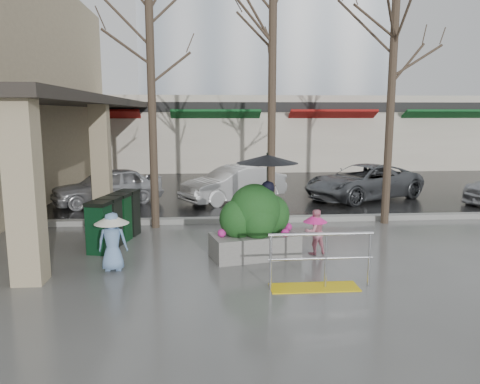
{
  "coord_description": "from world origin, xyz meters",
  "views": [
    {
      "loc": [
        -0.68,
        -9.1,
        3.13
      ],
      "look_at": [
        0.18,
        1.59,
        1.3
      ],
      "focal_mm": 35.0,
      "sensor_mm": 36.0,
      "label": 1
    }
  ],
  "objects": [
    {
      "name": "ground",
      "position": [
        0.0,
        0.0,
        0.0
      ],
      "size": [
        120.0,
        120.0,
        0.0
      ],
      "primitive_type": "plane",
      "color": "#51514F",
      "rests_on": "ground"
    },
    {
      "name": "street_asphalt",
      "position": [
        0.0,
        22.0,
        0.01
      ],
      "size": [
        120.0,
        36.0,
        0.01
      ],
      "primitive_type": "cube",
      "color": "black",
      "rests_on": "ground"
    },
    {
      "name": "curb",
      "position": [
        0.0,
        4.0,
        0.07
      ],
      "size": [
        120.0,
        0.3,
        0.15
      ],
      "primitive_type": "cube",
      "color": "gray",
      "rests_on": "ground"
    },
    {
      "name": "canopy_slab",
      "position": [
        -4.8,
        8.0,
        3.62
      ],
      "size": [
        2.8,
        18.0,
        0.25
      ],
      "primitive_type": "cube",
      "color": "#2D2823",
      "rests_on": "pillar_front"
    },
    {
      "name": "pillar_front",
      "position": [
        -3.9,
        -0.5,
        1.75
      ],
      "size": [
        0.55,
        0.55,
        3.5
      ],
      "primitive_type": "cube",
      "color": "tan",
      "rests_on": "ground"
    },
    {
      "name": "pillar_back",
      "position": [
        -3.9,
        6.0,
        1.75
      ],
      "size": [
        0.55,
        0.55,
        3.5
      ],
      "primitive_type": "cube",
      "color": "tan",
      "rests_on": "ground"
    },
    {
      "name": "storefront_row",
      "position": [
        2.0,
        17.97,
        2.01
      ],
      "size": [
        34.0,
        6.74,
        4.0
      ],
      "color": "beige",
      "rests_on": "ground"
    },
    {
      "name": "handrail",
      "position": [
        1.36,
        -1.2,
        0.38
      ],
      "size": [
        1.9,
        0.5,
        1.03
      ],
      "color": "yellow",
      "rests_on": "ground"
    },
    {
      "name": "tree_west",
      "position": [
        -2.0,
        3.6,
        5.08
      ],
      "size": [
        3.2,
        3.2,
        6.8
      ],
      "color": "#382B21",
      "rests_on": "ground"
    },
    {
      "name": "tree_midwest",
      "position": [
        1.2,
        3.6,
        5.23
      ],
      "size": [
        3.2,
        3.2,
        7.0
      ],
      "color": "#382B21",
      "rests_on": "ground"
    },
    {
      "name": "tree_mideast",
      "position": [
        4.5,
        3.6,
        4.86
      ],
      "size": [
        3.2,
        3.2,
        6.5
      ],
      "color": "#382B21",
      "rests_on": "ground"
    },
    {
      "name": "woman",
      "position": [
        0.7,
        0.79,
        1.42
      ],
      "size": [
        1.34,
        1.34,
        2.29
      ],
      "rotation": [
        0.0,
        0.0,
        3.09
      ],
      "color": "black",
      "rests_on": "ground"
    },
    {
      "name": "child_pink",
      "position": [
        1.8,
        0.85,
        0.57
      ],
      "size": [
        0.58,
        0.54,
        1.01
      ],
      "rotation": [
        0.0,
        0.0,
        3.41
      ],
      "color": "pink",
      "rests_on": "ground"
    },
    {
      "name": "child_blue",
      "position": [
        -2.5,
        0.08,
        0.71
      ],
      "size": [
        0.69,
        0.69,
        1.19
      ],
      "rotation": [
        0.0,
        0.0,
        3.13
      ],
      "color": "#6E93C4",
      "rests_on": "ground"
    },
    {
      "name": "planter",
      "position": [
        0.44,
        0.74,
        0.77
      ],
      "size": [
        2.02,
        1.32,
        1.62
      ],
      "rotation": [
        0.0,
        0.0,
        0.23
      ],
      "color": "slate",
      "rests_on": "ground"
    },
    {
      "name": "news_boxes",
      "position": [
        -2.8,
        2.07,
        0.59
      ],
      "size": [
        1.0,
        2.15,
        1.17
      ],
      "rotation": [
        0.0,
        0.0,
        -0.26
      ],
      "color": "#0B341A",
      "rests_on": "ground"
    },
    {
      "name": "car_a",
      "position": [
        -3.96,
        7.06,
        0.63
      ],
      "size": [
        3.97,
        2.98,
        1.26
      ],
      "primitive_type": "imported",
      "rotation": [
        0.0,
        0.0,
        -1.11
      ],
      "color": "#B4B4B9",
      "rests_on": "ground"
    },
    {
      "name": "car_b",
      "position": [
        0.41,
        7.24,
        0.63
      ],
      "size": [
        3.98,
        3.07,
        1.26
      ],
      "primitive_type": "imported",
      "rotation": [
        0.0,
        0.0,
        -1.04
      ],
      "color": "white",
      "rests_on": "ground"
    },
    {
      "name": "car_c",
      "position": [
        5.14,
        7.35,
        0.63
      ],
      "size": [
        4.99,
        3.85,
        1.26
      ],
      "primitive_type": "imported",
      "rotation": [
        0.0,
        0.0,
        -1.12
      ],
      "color": "#575B5F",
      "rests_on": "ground"
    }
  ]
}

